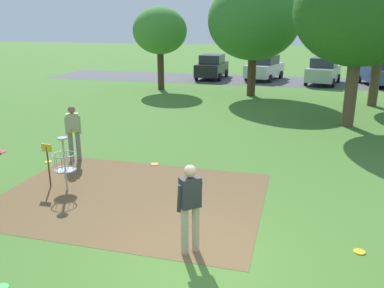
{
  "coord_description": "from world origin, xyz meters",
  "views": [
    {
      "loc": [
        1.45,
        -5.98,
        4.04
      ],
      "look_at": [
        -1.14,
        3.68,
        1.0
      ],
      "focal_mm": 36.78,
      "sensor_mm": 36.0,
      "label": 1
    }
  ],
  "objects_px": {
    "player_foreground_watching": "(73,130)",
    "frisbee_by_tee": "(1,288)",
    "frisbee_far_left": "(155,164)",
    "tree_mid_left": "(361,10)",
    "frisbee_mid_grass": "(359,252)",
    "frisbee_far_right": "(48,162)",
    "tree_near_right": "(254,20)",
    "parked_car_center_left": "(265,68)",
    "parked_car_leftmost": "(212,67)",
    "tree_near_left": "(383,20)",
    "disc_golf_basket": "(63,162)",
    "parked_car_rightmost": "(380,72)",
    "player_throwing": "(190,204)",
    "tree_mid_center": "(160,31)",
    "parked_car_center_right": "(323,71)"
  },
  "relations": [
    {
      "from": "player_foreground_watching",
      "to": "frisbee_by_tee",
      "type": "xyz_separation_m",
      "value": [
        2.16,
        -5.89,
        -0.96
      ]
    },
    {
      "from": "frisbee_far_left",
      "to": "tree_mid_left",
      "type": "relative_size",
      "value": 0.04
    },
    {
      "from": "player_foreground_watching",
      "to": "frisbee_mid_grass",
      "type": "bearing_deg",
      "value": -22.63
    },
    {
      "from": "frisbee_mid_grass",
      "to": "frisbee_far_right",
      "type": "bearing_deg",
      "value": 161.44
    },
    {
      "from": "tree_near_right",
      "to": "parked_car_center_left",
      "type": "distance_m",
      "value": 8.0
    },
    {
      "from": "frisbee_by_tee",
      "to": "parked_car_leftmost",
      "type": "distance_m",
      "value": 26.03
    },
    {
      "from": "tree_near_left",
      "to": "disc_golf_basket",
      "type": "bearing_deg",
      "value": -124.21
    },
    {
      "from": "frisbee_far_left",
      "to": "tree_near_right",
      "type": "height_order",
      "value": "tree_near_right"
    },
    {
      "from": "parked_car_center_left",
      "to": "parked_car_rightmost",
      "type": "xyz_separation_m",
      "value": [
        7.94,
        -1.0,
        0.0
      ]
    },
    {
      "from": "frisbee_by_tee",
      "to": "frisbee_mid_grass",
      "type": "height_order",
      "value": "same"
    },
    {
      "from": "frisbee_by_tee",
      "to": "parked_car_leftmost",
      "type": "bearing_deg",
      "value": 94.77
    },
    {
      "from": "disc_golf_basket",
      "to": "tree_near_left",
      "type": "bearing_deg",
      "value": 55.79
    },
    {
      "from": "frisbee_mid_grass",
      "to": "tree_mid_left",
      "type": "bearing_deg",
      "value": 85.54
    },
    {
      "from": "disc_golf_basket",
      "to": "tree_mid_left",
      "type": "distance_m",
      "value": 12.34
    },
    {
      "from": "tree_near_right",
      "to": "tree_mid_left",
      "type": "relative_size",
      "value": 0.96
    },
    {
      "from": "disc_golf_basket",
      "to": "tree_mid_left",
      "type": "height_order",
      "value": "tree_mid_left"
    },
    {
      "from": "player_throwing",
      "to": "tree_mid_center",
      "type": "relative_size",
      "value": 0.33
    },
    {
      "from": "frisbee_far_left",
      "to": "frisbee_far_right",
      "type": "distance_m",
      "value": 3.29
    },
    {
      "from": "player_foreground_watching",
      "to": "parked_car_leftmost",
      "type": "height_order",
      "value": "parked_car_leftmost"
    },
    {
      "from": "frisbee_mid_grass",
      "to": "tree_near_right",
      "type": "height_order",
      "value": "tree_near_right"
    },
    {
      "from": "parked_car_center_left",
      "to": "parked_car_rightmost",
      "type": "relative_size",
      "value": 1.0
    },
    {
      "from": "parked_car_center_left",
      "to": "frisbee_by_tee",
      "type": "bearing_deg",
      "value": -94.04
    },
    {
      "from": "tree_near_left",
      "to": "parked_car_rightmost",
      "type": "relative_size",
      "value": 1.38
    },
    {
      "from": "frisbee_far_left",
      "to": "parked_car_center_left",
      "type": "xyz_separation_m",
      "value": [
        1.49,
        20.11,
        0.91
      ]
    },
    {
      "from": "frisbee_far_right",
      "to": "frisbee_mid_grass",
      "type": "bearing_deg",
      "value": -18.56
    },
    {
      "from": "parked_car_leftmost",
      "to": "parked_car_center_left",
      "type": "relative_size",
      "value": 0.94
    },
    {
      "from": "disc_golf_basket",
      "to": "frisbee_mid_grass",
      "type": "xyz_separation_m",
      "value": [
        6.89,
        -1.16,
        -0.74
      ]
    },
    {
      "from": "player_foreground_watching",
      "to": "tree_near_right",
      "type": "distance_m",
      "value": 14.04
    },
    {
      "from": "tree_mid_left",
      "to": "tree_mid_center",
      "type": "relative_size",
      "value": 1.32
    },
    {
      "from": "tree_mid_center",
      "to": "frisbee_mid_grass",
      "type": "bearing_deg",
      "value": -60.06
    },
    {
      "from": "player_foreground_watching",
      "to": "player_throwing",
      "type": "xyz_separation_m",
      "value": [
        4.8,
        -4.07,
        0.0
      ]
    },
    {
      "from": "tree_near_left",
      "to": "parked_car_leftmost",
      "type": "bearing_deg",
      "value": 140.96
    },
    {
      "from": "player_foreground_watching",
      "to": "frisbee_far_left",
      "type": "distance_m",
      "value": 2.7
    },
    {
      "from": "parked_car_leftmost",
      "to": "parked_car_rightmost",
      "type": "height_order",
      "value": "same"
    },
    {
      "from": "frisbee_by_tee",
      "to": "tree_near_right",
      "type": "height_order",
      "value": "tree_near_right"
    },
    {
      "from": "parked_car_center_right",
      "to": "tree_mid_center",
      "type": "bearing_deg",
      "value": -152.65
    },
    {
      "from": "parked_car_center_left",
      "to": "parked_car_rightmost",
      "type": "bearing_deg",
      "value": -7.19
    },
    {
      "from": "disc_golf_basket",
      "to": "frisbee_mid_grass",
      "type": "relative_size",
      "value": 6.53
    },
    {
      "from": "tree_mid_left",
      "to": "parked_car_leftmost",
      "type": "distance_m",
      "value": 16.25
    },
    {
      "from": "parked_car_center_right",
      "to": "parked_car_rightmost",
      "type": "distance_m",
      "value": 3.73
    },
    {
      "from": "player_throwing",
      "to": "tree_mid_center",
      "type": "height_order",
      "value": "tree_mid_center"
    },
    {
      "from": "player_foreground_watching",
      "to": "frisbee_far_left",
      "type": "bearing_deg",
      "value": 5.54
    },
    {
      "from": "tree_near_left",
      "to": "parked_car_center_left",
      "type": "bearing_deg",
      "value": 125.99
    },
    {
      "from": "frisbee_far_left",
      "to": "parked_car_leftmost",
      "type": "xyz_separation_m",
      "value": [
        -2.52,
        19.79,
        0.91
      ]
    },
    {
      "from": "frisbee_far_left",
      "to": "parked_car_center_left",
      "type": "distance_m",
      "value": 20.18
    },
    {
      "from": "player_throwing",
      "to": "frisbee_far_right",
      "type": "relative_size",
      "value": 8.16
    },
    {
      "from": "tree_near_right",
      "to": "parked_car_leftmost",
      "type": "relative_size",
      "value": 1.54
    },
    {
      "from": "tree_mid_left",
      "to": "parked_car_center_right",
      "type": "bearing_deg",
      "value": 91.88
    },
    {
      "from": "parked_car_center_right",
      "to": "player_throwing",
      "type": "bearing_deg",
      "value": -98.33
    },
    {
      "from": "tree_near_left",
      "to": "parked_car_rightmost",
      "type": "xyz_separation_m",
      "value": [
        1.63,
        7.69,
        -3.33
      ]
    }
  ]
}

